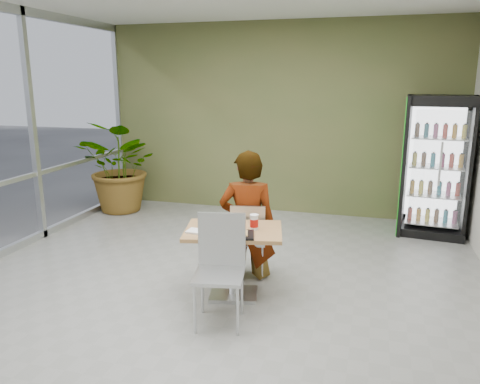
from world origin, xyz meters
name	(u,v)px	position (x,y,z in m)	size (l,w,h in m)	color
ground	(209,296)	(0.00, 0.00, 0.00)	(7.00, 7.00, 0.00)	gray
room_envelope	(207,148)	(0.00, 0.00, 1.60)	(6.00, 7.00, 3.20)	silver
dining_table	(233,249)	(0.25, 0.08, 0.54)	(1.12, 0.89, 0.75)	#A37546
chair_far	(248,235)	(0.27, 0.60, 0.52)	(0.46, 0.47, 0.89)	#B7BABC
chair_near	(220,260)	(0.27, -0.41, 0.61)	(0.53, 0.54, 1.03)	#B7BABC
seated_woman	(248,227)	(0.25, 0.64, 0.60)	(0.66, 0.43, 1.80)	black
pizza_plate	(232,224)	(0.20, 0.19, 0.77)	(0.29, 0.23, 0.03)	white
soda_cup	(254,222)	(0.46, 0.14, 0.83)	(0.09, 0.09, 0.16)	white
napkin_stack	(195,231)	(-0.10, -0.11, 0.76)	(0.15, 0.15, 0.02)	white
cafeteria_tray	(234,235)	(0.32, -0.12, 0.76)	(0.39, 0.28, 0.02)	black
beverage_fridge	(436,167)	(2.50, 2.90, 1.02)	(1.01, 0.81, 2.04)	black
potted_plant	(123,167)	(-2.54, 2.74, 0.79)	(1.43, 1.23, 1.59)	#376729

